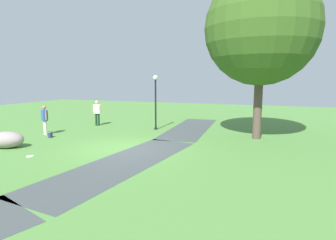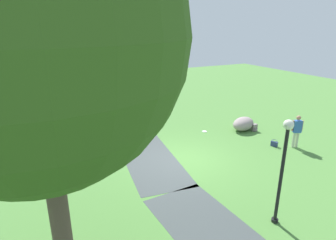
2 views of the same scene
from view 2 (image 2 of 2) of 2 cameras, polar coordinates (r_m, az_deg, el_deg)
ground_plane at (r=12.49m, az=3.12°, el=-8.02°), size 48.00×48.00×0.00m
footpath_segment_mid at (r=13.66m, az=-5.10°, el=-5.62°), size 8.21×3.15×0.01m
footpath_segment_far at (r=21.12m, az=-8.34°, el=3.11°), size 8.28×4.62×0.01m
large_shade_tree at (r=5.57m, az=-25.53°, el=14.66°), size 5.47×5.47×8.14m
lamp_post at (r=8.54m, az=22.24°, el=-7.72°), size 0.28×0.28×3.23m
lawn_boulder at (r=16.31m, az=14.96°, el=-0.73°), size 1.45×1.75×0.72m
woman_with_handbag at (r=14.67m, az=24.57°, el=-1.72°), size 0.37×0.47×1.59m
handbag_on_grass at (r=14.67m, az=20.65°, el=-4.47°), size 0.35×0.35×0.31m
backpack_by_boulder at (r=16.36m, az=17.04°, el=-1.49°), size 0.29×0.30×0.40m
frisbee_on_grass at (r=15.75m, az=7.36°, el=-2.29°), size 0.27×0.27×0.02m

